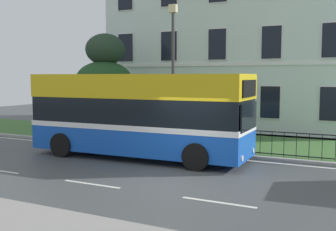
{
  "coord_description": "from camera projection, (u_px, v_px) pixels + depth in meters",
  "views": [
    {
      "loc": [
        5.36,
        -11.46,
        3.21
      ],
      "look_at": [
        -2.6,
        4.56,
        1.49
      ],
      "focal_mm": 43.49,
      "sensor_mm": 36.0,
      "label": 1
    }
  ],
  "objects": [
    {
      "name": "single_decker_bus",
      "position": [
        139.0,
        114.0,
        16.05
      ],
      "size": [
        8.85,
        2.85,
        3.31
      ],
      "rotation": [
        0.0,
        0.0,
        0.02
      ],
      "color": "blue",
      "rests_on": "ground_plane"
    },
    {
      "name": "evergreen_tree",
      "position": [
        104.0,
        93.0,
        22.68
      ],
      "size": [
        4.23,
        4.23,
        5.47
      ],
      "color": "#423328",
      "rests_on": "ground_plane"
    },
    {
      "name": "ground_plane",
      "position": [
        191.0,
        172.0,
        13.84
      ],
      "size": [
        60.0,
        56.0,
        0.18
      ],
      "color": "#434748"
    },
    {
      "name": "iron_verge_railing",
      "position": [
        171.0,
        136.0,
        17.81
      ],
      "size": [
        13.41,
        0.04,
        0.97
      ],
      "color": "black",
      "rests_on": "ground_plane"
    },
    {
      "name": "litter_bin",
      "position": [
        233.0,
        138.0,
        16.88
      ],
      "size": [
        0.52,
        0.52,
        1.05
      ],
      "color": "#23472D",
      "rests_on": "ground_plane"
    },
    {
      "name": "street_lamp_post",
      "position": [
        173.0,
        64.0,
        18.64
      ],
      "size": [
        0.36,
        0.24,
        6.34
      ],
      "color": "#333338",
      "rests_on": "ground_plane"
    },
    {
      "name": "georgian_townhouse",
      "position": [
        242.0,
        34.0,
        26.84
      ],
      "size": [
        15.29,
        9.81,
        11.78
      ],
      "color": "silver",
      "rests_on": "ground_plane"
    }
  ]
}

